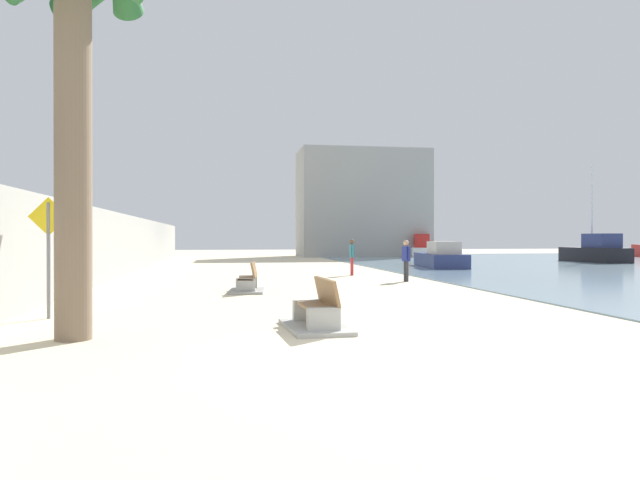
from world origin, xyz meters
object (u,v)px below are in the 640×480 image
at_px(palm_tree, 71,48).
at_px(person_walking, 406,257).
at_px(boat_outer, 596,251).
at_px(boat_nearest, 441,258).
at_px(bench_far, 248,285).
at_px(boat_mid_bay, 420,248).
at_px(person_standing, 352,254).
at_px(pedestrian_sign, 49,243).
at_px(bench_near, 317,317).

bearing_deg(palm_tree, person_walking, 50.72).
height_order(boat_outer, boat_nearest, boat_outer).
bearing_deg(bench_far, palm_tree, -111.54).
relative_size(boat_mid_bay, boat_outer, 0.86).
distance_m(person_standing, boat_outer, 23.00).
distance_m(boat_mid_bay, pedestrian_sign, 44.29).
bearing_deg(person_standing, boat_nearest, 42.11).
xyz_separation_m(boat_mid_bay, boat_nearest, (-5.33, -19.22, -0.18)).
bearing_deg(boat_outer, bench_near, -132.19).
distance_m(palm_tree, bench_near, 6.53).
height_order(bench_near, person_walking, person_walking).
distance_m(bench_far, boat_mid_bay, 37.08).
xyz_separation_m(bench_far, boat_nearest, (11.84, 13.64, 0.37)).
relative_size(palm_tree, bench_near, 3.36).
xyz_separation_m(bench_near, boat_mid_bay, (16.18, 40.99, 0.55)).
xyz_separation_m(bench_far, boat_mid_bay, (17.16, 32.87, 0.55)).
height_order(palm_tree, person_standing, palm_tree).
height_order(bench_near, boat_nearest, boat_nearest).
xyz_separation_m(bench_far, person_walking, (6.47, 3.46, 0.74)).
bearing_deg(boat_nearest, pedestrian_sign, -130.25).
distance_m(person_walking, pedestrian_sign, 14.37).
distance_m(bench_far, person_walking, 7.37).
height_order(bench_near, boat_mid_bay, boat_mid_bay).
bearing_deg(bench_near, person_walking, 64.64).
height_order(person_walking, boat_outer, boat_outer).
distance_m(palm_tree, person_walking, 16.11).
distance_m(boat_outer, boat_nearest, 14.38).
distance_m(bench_far, boat_outer, 31.47).
xyz_separation_m(person_standing, pedestrian_sign, (-9.72, -13.33, 0.66)).
height_order(boat_outer, pedestrian_sign, boat_outer).
distance_m(palm_tree, pedestrian_sign, 4.61).
bearing_deg(bench_far, boat_nearest, 49.05).
bearing_deg(bench_far, person_walking, 28.12).
xyz_separation_m(boat_outer, pedestrian_sign, (-29.86, -24.43, 0.85)).
bearing_deg(boat_mid_bay, boat_outer, -60.12).
bearing_deg(person_walking, person_standing, 107.51).
relative_size(bench_near, person_walking, 1.30).
bearing_deg(boat_nearest, bench_far, -130.95).
xyz_separation_m(boat_outer, boat_nearest, (-13.46, -5.06, -0.20)).
xyz_separation_m(palm_tree, boat_mid_bay, (20.56, 41.48, -4.27)).
relative_size(bench_near, boat_nearest, 0.36).
xyz_separation_m(palm_tree, person_standing, (8.56, 16.22, -4.06)).
xyz_separation_m(palm_tree, bench_near, (4.38, 0.49, -4.82)).
relative_size(palm_tree, person_standing, 4.31).
relative_size(bench_near, bench_far, 0.98).
height_order(palm_tree, bench_near, palm_tree).
height_order(bench_near, pedestrian_sign, pedestrian_sign).
bearing_deg(boat_mid_bay, boat_nearest, -105.49).
bearing_deg(person_walking, boat_nearest, 62.21).
bearing_deg(boat_mid_bay, person_walking, -109.98).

